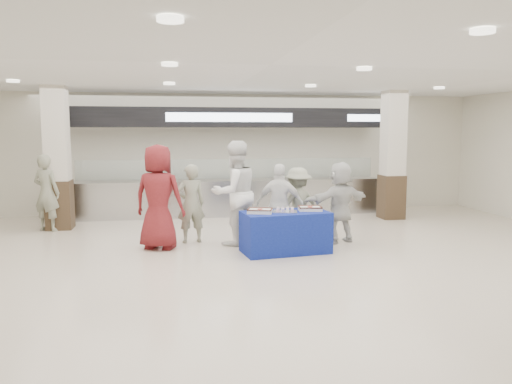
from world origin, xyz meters
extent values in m
plane|color=beige|center=(0.00, 0.00, 0.00)|extent=(14.00, 14.00, 0.00)
cube|color=#B1B3B8|center=(0.00, 5.40, 0.45)|extent=(8.00, 0.80, 0.90)
cube|color=#B1B3B8|center=(0.00, 5.40, 0.92)|extent=(8.00, 0.85, 0.04)
cube|color=white|center=(0.00, 5.10, 1.25)|extent=(7.60, 0.02, 0.50)
cube|color=black|center=(0.00, 5.40, 2.55)|extent=(8.40, 0.70, 0.50)
cube|color=white|center=(0.00, 5.04, 2.55)|extent=(3.20, 0.03, 0.22)
cube|color=white|center=(3.80, 5.04, 2.55)|extent=(1.40, 0.03, 0.18)
cube|color=#342517|center=(-4.00, 4.20, 0.55)|extent=(0.55, 0.55, 1.10)
cube|color=beige|center=(-4.00, 4.20, 2.15)|extent=(0.50, 0.50, 2.10)
cube|color=#342517|center=(4.00, 4.20, 0.55)|extent=(0.55, 0.55, 1.10)
cube|color=beige|center=(4.00, 4.20, 2.15)|extent=(0.50, 0.50, 2.10)
cube|color=navy|center=(0.53, 1.15, 0.38)|extent=(1.64, 0.97, 0.75)
cube|color=white|center=(0.05, 1.10, 0.78)|extent=(0.51, 0.44, 0.07)
cube|color=#472014|center=(0.05, 1.10, 0.83)|extent=(0.51, 0.44, 0.02)
cylinder|color=#A62317|center=(0.05, 1.10, 0.82)|extent=(0.12, 0.12, 0.01)
cube|color=white|center=(1.01, 1.22, 0.78)|extent=(0.46, 0.38, 0.06)
cube|color=#472014|center=(1.01, 1.22, 0.83)|extent=(0.46, 0.38, 0.02)
cylinder|color=#A62317|center=(1.01, 1.22, 0.82)|extent=(0.10, 0.10, 0.01)
cube|color=#ACACB1|center=(0.52, 1.14, 0.76)|extent=(0.50, 0.42, 0.02)
imported|color=maroon|center=(-1.74, 1.84, 0.98)|extent=(1.13, 0.95, 1.96)
imported|color=gray|center=(-1.13, 2.27, 0.78)|extent=(0.63, 0.47, 1.56)
imported|color=white|center=(-0.29, 1.97, 1.01)|extent=(1.20, 1.09, 2.02)
imported|color=white|center=(0.57, 1.79, 0.79)|extent=(1.00, 0.71, 1.58)
imported|color=gray|center=(0.96, 1.95, 0.75)|extent=(1.08, 0.80, 1.49)
imported|color=silver|center=(1.78, 1.79, 0.81)|extent=(1.57, 0.94, 1.61)
imported|color=gray|center=(-4.22, 3.98, 0.85)|extent=(0.74, 0.63, 1.70)
camera|label=1|loc=(-1.54, -7.55, 2.20)|focal=35.00mm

